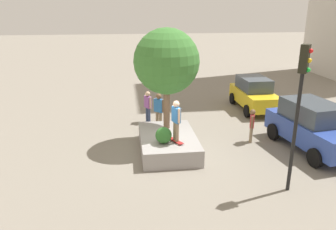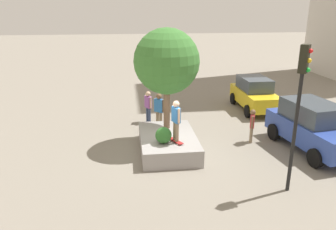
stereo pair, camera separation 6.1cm
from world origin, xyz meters
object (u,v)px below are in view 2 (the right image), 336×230
at_px(bystander_watching, 148,105).
at_px(planter_ledge, 168,143).
at_px(plaza_tree, 167,62).
at_px(sedan_parked, 313,126).
at_px(traffic_light_corner, 300,96).
at_px(skateboard, 176,141).
at_px(skateboarder, 176,118).
at_px(taxi_cab, 254,94).
at_px(passerby_with_bag, 252,124).
at_px(pedestrian_crossing, 159,108).

bearing_deg(bystander_watching, planter_ledge, 8.83).
xyz_separation_m(plaza_tree, sedan_parked, (1.48, 6.07, -2.63)).
bearing_deg(planter_ledge, traffic_light_corner, 44.55).
distance_m(skateboard, skateboarder, 0.97).
distance_m(skateboarder, traffic_light_corner, 4.72).
relative_size(taxi_cab, traffic_light_corner, 0.84).
bearing_deg(sedan_parked, taxi_cab, -176.83).
bearing_deg(bystander_watching, plaza_tree, 12.48).
bearing_deg(traffic_light_corner, bystander_watching, -150.46).
bearing_deg(passerby_with_bag, traffic_light_corner, -3.26).
relative_size(plaza_tree, traffic_light_corner, 0.90).
bearing_deg(sedan_parked, pedestrian_crossing, -118.85).
relative_size(skateboard, passerby_with_bag, 0.52).
relative_size(skateboarder, bystander_watching, 0.98).
bearing_deg(traffic_light_corner, sedan_parked, 140.86).
relative_size(skateboarder, taxi_cab, 0.41).
bearing_deg(taxi_cab, skateboarder, -42.76).
distance_m(traffic_light_corner, passerby_with_bag, 4.77).
xyz_separation_m(skateboard, traffic_light_corner, (2.88, 3.40, 2.52)).
distance_m(plaza_tree, sedan_parked, 6.78).
height_order(planter_ledge, pedestrian_crossing, pedestrian_crossing).
relative_size(skateboarder, passerby_with_bag, 1.07).
relative_size(planter_ledge, bystander_watching, 2.14).
xyz_separation_m(skateboarder, taxi_cab, (-6.04, 5.58, -0.78)).
bearing_deg(planter_ledge, plaza_tree, 176.61).
distance_m(sedan_parked, traffic_light_corner, 4.55).
distance_m(skateboard, bystander_watching, 4.60).
height_order(taxi_cab, traffic_light_corner, traffic_light_corner).
xyz_separation_m(sedan_parked, bystander_watching, (-4.33, -6.70, -0.08)).
distance_m(planter_ledge, skateboard, 0.92).
bearing_deg(sedan_parked, traffic_light_corner, -39.14).
bearing_deg(traffic_light_corner, skateboard, -130.27).
bearing_deg(sedan_parked, skateboarder, -88.11).
relative_size(planter_ledge, sedan_parked, 0.77).
distance_m(traffic_light_corner, pedestrian_crossing, 7.82).
distance_m(planter_ledge, traffic_light_corner, 5.94).
bearing_deg(bystander_watching, traffic_light_corner, 29.54).
bearing_deg(bystander_watching, skateboarder, 9.99).
relative_size(traffic_light_corner, passerby_with_bag, 3.12).
bearing_deg(taxi_cab, bystander_watching, -76.69).
bearing_deg(plaza_tree, pedestrian_crossing, -175.54).
bearing_deg(skateboard, traffic_light_corner, 49.73).
bearing_deg(pedestrian_crossing, sedan_parked, 61.15).
xyz_separation_m(plaza_tree, pedestrian_crossing, (-1.95, -0.15, -2.65)).
distance_m(skateboard, passerby_with_bag, 3.84).
bearing_deg(sedan_parked, planter_ledge, -95.60).
xyz_separation_m(plaza_tree, bystander_watching, (-2.85, -0.63, -2.71)).
xyz_separation_m(skateboarder, bystander_watching, (-4.53, -0.80, -0.77)).
bearing_deg(sedan_parked, passerby_with_bag, -114.75).
height_order(planter_ledge, passerby_with_bag, passerby_with_bag).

